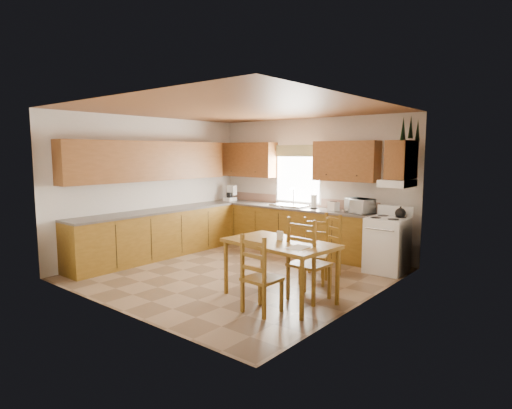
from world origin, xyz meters
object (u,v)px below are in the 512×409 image
Objects in this scene: chair_near_right at (309,259)px; chair_far_right at (314,251)px; chair_near_left at (262,274)px; stove at (387,245)px; chair_far_left at (325,245)px; microwave at (360,206)px; dining_table at (280,270)px.

chair_far_right is at bearing -60.89° from chair_near_right.
stove is at bearing -97.70° from chair_near_left.
chair_far_right is at bearing -57.04° from chair_far_left.
chair_near_left is at bearing -68.93° from microwave.
chair_far_right is (0.11, -0.51, -0.00)m from chair_far_left.
stove is 2.04× the size of microwave.
chair_near_left reaches higher than chair_far_right.
chair_far_left reaches higher than dining_table.
chair_near_left is at bearing -106.01° from chair_far_right.
stove is 1.09m from chair_far_left.
chair_near_left is (0.16, -3.05, -0.55)m from microwave.
microwave reaches higher than stove.
dining_table is at bearing -106.25° from stove.
chair_near_right is at bearing -102.32° from chair_near_left.
chair_far_left is (-0.26, 1.99, -0.00)m from chair_near_left.
chair_far_left is (-0.10, -1.06, -0.56)m from microwave.
chair_near_right is (0.37, -2.26, -0.48)m from microwave.
chair_far_left is at bearing 79.62° from chair_far_right.
microwave is 0.39× the size of chair_near_right.
stove is 2.33m from dining_table.
microwave is at bearing -79.03° from chair_near_right.
microwave is 0.30× the size of dining_table.
chair_near_right is 1.30m from chair_far_left.
dining_table is 1.33× the size of chair_near_right.
chair_far_right is (-0.16, 1.48, -0.00)m from chair_near_left.
chair_near_right is at bearing -62.83° from microwave.
chair_near_right reaches higher than chair_far_right.
chair_near_left is at bearing -61.20° from chair_far_left.
microwave reaches higher than dining_table.
chair_near_right is at bearing -47.67° from chair_far_left.
microwave is at bearing -84.77° from chair_near_left.
chair_far_left is (-0.46, 1.21, -0.07)m from chair_near_right.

